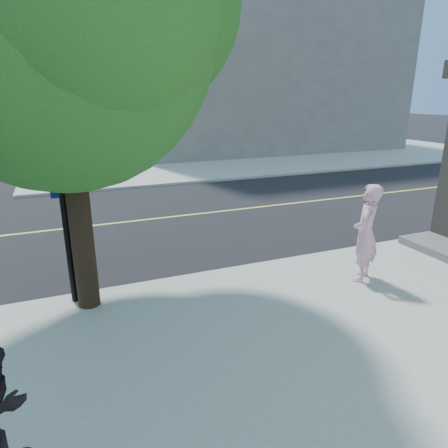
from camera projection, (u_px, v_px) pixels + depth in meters
name	position (u px, v px, depth m)	size (l,w,h in m)	color
ground	(33.00, 306.00, 7.34)	(140.00, 140.00, 0.00)	black
road_ew	(39.00, 232.00, 11.31)	(140.00, 9.00, 0.01)	black
sidewalk_ne	(236.00, 144.00, 31.14)	(29.00, 25.00, 0.12)	#A9A9A0
filler_ne	(240.00, 46.00, 29.61)	(18.00, 16.00, 14.00)	slate
man_on_phone	(366.00, 233.00, 7.87)	(0.71, 0.47, 1.95)	#E1A8BC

